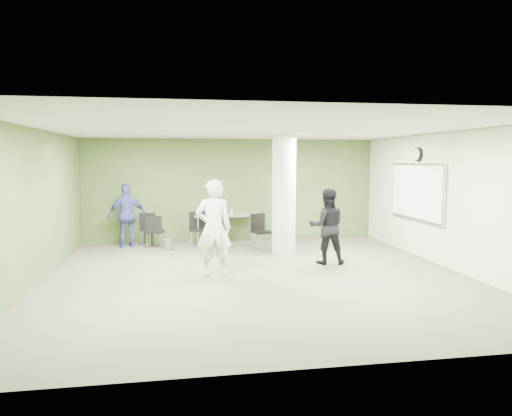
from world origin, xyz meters
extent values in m
plane|color=#4D4C3C|center=(0.00, 0.00, 0.00)|extent=(8.00, 8.00, 0.00)
plane|color=white|center=(0.00, 0.00, 2.80)|extent=(8.00, 8.00, 0.00)
cube|color=#465B2B|center=(0.00, 4.00, 1.40)|extent=(8.00, 2.80, 0.02)
cube|color=#465B2B|center=(-4.00, 0.00, 1.40)|extent=(0.02, 8.00, 2.80)
cube|color=beige|center=(4.00, 0.00, 1.40)|extent=(0.02, 8.00, 2.80)
cylinder|color=silver|center=(1.00, 2.00, 1.40)|extent=(0.56, 0.56, 2.80)
cube|color=silver|center=(3.93, 1.20, 1.50)|extent=(0.04, 2.30, 1.30)
cube|color=white|center=(3.91, 1.20, 1.50)|extent=(0.02, 2.20, 1.20)
cylinder|color=black|center=(3.93, 1.20, 2.35)|extent=(0.05, 0.32, 0.32)
cylinder|color=white|center=(3.90, 1.20, 2.35)|extent=(0.02, 0.26, 0.26)
cube|color=gray|center=(-0.24, 3.55, 0.77)|extent=(1.66, 0.73, 0.04)
cylinder|color=silver|center=(-0.99, 3.26, 0.37)|extent=(0.04, 0.04, 0.75)
cylinder|color=silver|center=(0.50, 3.26, 0.37)|extent=(0.04, 0.04, 0.75)
cylinder|color=silver|center=(-0.99, 3.84, 0.37)|extent=(0.04, 0.04, 0.75)
cylinder|color=silver|center=(0.50, 3.84, 0.37)|extent=(0.04, 0.04, 0.75)
cylinder|color=#17461A|center=(-0.42, 3.38, 0.91)|extent=(0.07, 0.07, 0.25)
cylinder|color=#B2B2B7|center=(-0.10, 3.38, 0.88)|extent=(0.06, 0.06, 0.18)
cylinder|color=#4C4C4C|center=(-1.75, 2.81, 0.14)|extent=(0.24, 0.24, 0.28)
cube|color=black|center=(-2.26, 3.65, 0.42)|extent=(0.46, 0.46, 0.05)
cube|color=black|center=(-2.27, 3.45, 0.65)|extent=(0.41, 0.06, 0.42)
cylinder|color=silver|center=(-2.07, 3.82, 0.20)|extent=(0.02, 0.02, 0.40)
cylinder|color=silver|center=(-2.43, 3.84, 0.20)|extent=(0.02, 0.02, 0.40)
cylinder|color=silver|center=(-2.10, 3.46, 0.20)|extent=(0.02, 0.02, 0.40)
cylinder|color=silver|center=(-2.45, 3.48, 0.20)|extent=(0.02, 0.02, 0.40)
cube|color=black|center=(-2.07, 3.19, 0.41)|extent=(0.46, 0.46, 0.05)
cube|color=black|center=(-2.09, 3.00, 0.64)|extent=(0.40, 0.08, 0.41)
cylinder|color=silver|center=(-1.88, 3.34, 0.20)|extent=(0.02, 0.02, 0.39)
cylinder|color=silver|center=(-2.22, 3.38, 0.20)|extent=(0.02, 0.02, 0.39)
cylinder|color=silver|center=(-1.92, 3.00, 0.20)|extent=(0.02, 0.02, 0.39)
cylinder|color=silver|center=(-2.26, 3.04, 0.20)|extent=(0.02, 0.02, 0.39)
cube|color=black|center=(-0.99, 3.22, 0.43)|extent=(0.46, 0.46, 0.05)
cube|color=black|center=(-1.00, 3.42, 0.67)|extent=(0.42, 0.06, 0.43)
cylinder|color=silver|center=(-1.16, 3.03, 0.20)|extent=(0.02, 0.02, 0.41)
cylinder|color=silver|center=(-0.80, 3.05, 0.20)|extent=(0.02, 0.02, 0.41)
cylinder|color=silver|center=(-1.18, 3.39, 0.20)|extent=(0.02, 0.02, 0.41)
cylinder|color=silver|center=(-0.82, 3.41, 0.20)|extent=(0.02, 0.02, 0.41)
cube|color=black|center=(0.58, 2.62, 0.43)|extent=(0.57, 0.57, 0.05)
cube|color=black|center=(0.51, 2.80, 0.66)|extent=(0.40, 0.19, 0.43)
cylinder|color=silver|center=(0.48, 2.38, 0.20)|extent=(0.02, 0.02, 0.41)
cylinder|color=silver|center=(0.81, 2.52, 0.20)|extent=(0.02, 0.02, 0.41)
cylinder|color=silver|center=(0.35, 2.72, 0.20)|extent=(0.02, 0.02, 0.41)
cylinder|color=silver|center=(0.68, 2.85, 0.20)|extent=(0.02, 0.02, 0.41)
imported|color=silver|center=(-0.80, 0.08, 0.93)|extent=(0.70, 0.47, 1.86)
imported|color=black|center=(1.67, 0.79, 0.81)|extent=(0.88, 0.73, 1.62)
imported|color=#3C4795|center=(-2.77, 3.40, 0.82)|extent=(1.03, 0.65, 1.63)
camera|label=1|loc=(-1.39, -8.51, 2.22)|focal=32.00mm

